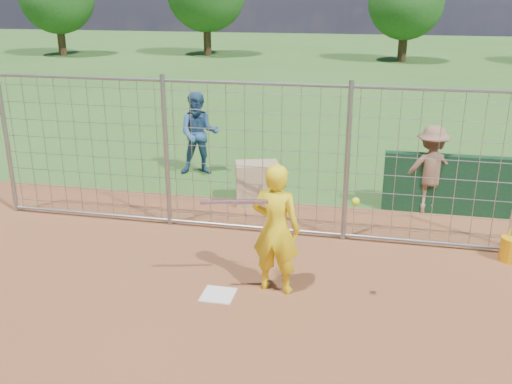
% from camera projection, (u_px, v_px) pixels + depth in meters
% --- Properties ---
extents(ground, '(100.00, 100.00, 0.00)m').
position_uv_depth(ground, '(222.00, 288.00, 7.82)').
color(ground, '#2D591E').
rests_on(ground, ground).
extents(home_plate, '(0.43, 0.43, 0.02)m').
position_uv_depth(home_plate, '(218.00, 295.00, 7.63)').
color(home_plate, silver).
rests_on(home_plate, ground).
extents(dugout_wall, '(2.60, 0.20, 1.10)m').
position_uv_depth(dugout_wall, '(457.00, 185.00, 10.27)').
color(dugout_wall, '#11381E').
rests_on(dugout_wall, ground).
extents(batter, '(0.71, 0.52, 1.80)m').
position_uv_depth(batter, '(276.00, 229.00, 7.49)').
color(batter, yellow).
rests_on(batter, ground).
extents(bystander_a, '(1.02, 0.88, 1.82)m').
position_uv_depth(bystander_a, '(199.00, 134.00, 12.45)').
color(bystander_a, navy).
rests_on(bystander_a, ground).
extents(bystander_c, '(1.10, 0.71, 1.62)m').
position_uv_depth(bystander_c, '(431.00, 169.00, 10.29)').
color(bystander_c, brown).
rests_on(bystander_c, ground).
extents(equipment_bin, '(0.92, 0.76, 0.80)m').
position_uv_depth(equipment_bin, '(257.00, 183.00, 10.84)').
color(equipment_bin, tan).
rests_on(equipment_bin, ground).
extents(equipment_in_play, '(1.98, 0.28, 0.19)m').
position_uv_depth(equipment_in_play, '(263.00, 202.00, 7.12)').
color(equipment_in_play, silver).
rests_on(equipment_in_play, ground).
extents(bucket_with_bats, '(0.34, 0.39, 0.98)m').
position_uv_depth(bucket_with_bats, '(512.00, 246.00, 8.55)').
color(bucket_with_bats, orange).
rests_on(bucket_with_bats, ground).
extents(backstop_fence, '(9.08, 0.08, 2.60)m').
position_uv_depth(backstop_fence, '(254.00, 160.00, 9.24)').
color(backstop_fence, gray).
rests_on(backstop_fence, ground).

